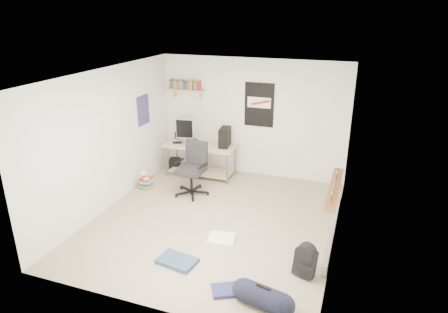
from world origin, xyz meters
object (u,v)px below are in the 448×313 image
(desk, at_px, (201,160))
(office_chair, at_px, (191,171))
(backpack, at_px, (305,263))
(duffel_bag, at_px, (263,297))
(book_stack, at_px, (146,182))

(desk, relative_size, office_chair, 1.43)
(desk, height_order, backpack, desk)
(backpack, height_order, duffel_bag, duffel_bag)
(backpack, distance_m, duffel_bag, 0.88)
(backpack, bearing_deg, book_stack, 172.55)
(duffel_bag, height_order, book_stack, duffel_bag)
(desk, distance_m, backpack, 3.82)
(book_stack, bearing_deg, backpack, -26.31)
(office_chair, height_order, book_stack, office_chair)
(desk, distance_m, duffel_bag, 4.20)
(office_chair, xyz_separation_m, book_stack, (-0.96, -0.09, -0.34))
(desk, bearing_deg, book_stack, -152.00)
(duffel_bag, relative_size, book_stack, 1.17)
(duffel_bag, bearing_deg, office_chair, 141.99)
(desk, relative_size, backpack, 4.08)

